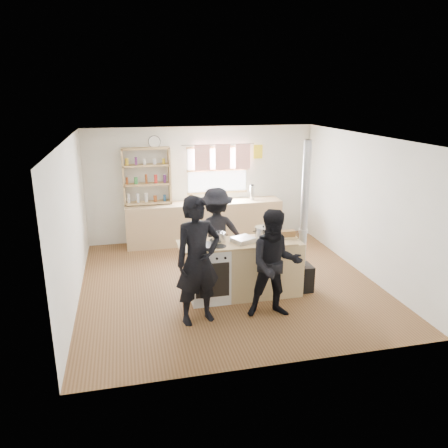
{
  "coord_description": "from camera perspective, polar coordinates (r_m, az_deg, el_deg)",
  "views": [
    {
      "loc": [
        -1.65,
        -6.84,
        3.19
      ],
      "look_at": [
        -0.1,
        -0.1,
        1.1
      ],
      "focal_mm": 35.0,
      "sensor_mm": 36.0,
      "label": 1
    }
  ],
  "objects": [
    {
      "name": "ground",
      "position": [
        7.73,
        0.53,
        -7.6
      ],
      "size": [
        5.0,
        5.0,
        0.01
      ],
      "primitive_type": "cube",
      "color": "brown",
      "rests_on": "ground"
    },
    {
      "name": "cooking_island",
      "position": [
        7.09,
        2.72,
        -5.81
      ],
      "size": [
        1.97,
        0.64,
        0.93
      ],
      "color": "white",
      "rests_on": "ground"
    },
    {
      "name": "person_near_right",
      "position": [
        6.36,
        6.7,
        -5.25
      ],
      "size": [
        0.87,
        0.72,
        1.63
      ],
      "primitive_type": "imported",
      "rotation": [
        0.0,
        0.0,
        -0.14
      ],
      "color": "black",
      "rests_on": "ground"
    },
    {
      "name": "stockpot_stove",
      "position": [
        6.88,
        -0.66,
        -1.69
      ],
      "size": [
        0.22,
        0.22,
        0.18
      ],
      "color": "silver",
      "rests_on": "cooking_island"
    },
    {
      "name": "roast_tray",
      "position": [
        6.88,
        2.52,
        -2.03
      ],
      "size": [
        0.4,
        0.39,
        0.07
      ],
      "color": "silver",
      "rests_on": "cooking_island"
    },
    {
      "name": "person_far",
      "position": [
        7.67,
        -1.05,
        -1.23
      ],
      "size": [
        1.07,
        0.64,
        1.63
      ],
      "primitive_type": "imported",
      "rotation": [
        0.0,
        0.0,
        3.18
      ],
      "color": "black",
      "rests_on": "ground"
    },
    {
      "name": "flue_heater",
      "position": [
        7.3,
        10.16,
        -3.72
      ],
      "size": [
        0.35,
        0.35,
        2.5
      ],
      "color": "black",
      "rests_on": "ground"
    },
    {
      "name": "thermos",
      "position": [
        9.7,
        3.69,
        4.11
      ],
      "size": [
        0.1,
        0.1,
        0.33
      ],
      "primitive_type": "cylinder",
      "color": "silver",
      "rests_on": "back_counter"
    },
    {
      "name": "person_near_left",
      "position": [
        6.14,
        -3.44,
        -4.82
      ],
      "size": [
        0.77,
        0.61,
        1.86
      ],
      "primitive_type": "imported",
      "rotation": [
        0.0,
        0.0,
        0.27
      ],
      "color": "black",
      "rests_on": "ground"
    },
    {
      "name": "back_counter",
      "position": [
        9.61,
        -2.55,
        0.23
      ],
      "size": [
        3.4,
        0.55,
        0.9
      ],
      "primitive_type": "cube",
      "color": "tan",
      "rests_on": "ground"
    },
    {
      "name": "shelving_unit",
      "position": [
        9.35,
        -10.06,
        6.21
      ],
      "size": [
        1.0,
        0.28,
        1.2
      ],
      "color": "tan",
      "rests_on": "back_counter"
    },
    {
      "name": "bread_board",
      "position": [
        7.15,
        8.35,
        -1.38
      ],
      "size": [
        0.29,
        0.21,
        0.12
      ],
      "color": "tan",
      "rests_on": "cooking_island"
    },
    {
      "name": "stockpot_counter",
      "position": [
        7.08,
        5.15,
        -1.08
      ],
      "size": [
        0.28,
        0.28,
        0.21
      ],
      "color": "silver",
      "rests_on": "cooking_island"
    },
    {
      "name": "skillet_greens",
      "position": [
        6.63,
        -2.39,
        -2.87
      ],
      "size": [
        0.46,
        0.46,
        0.05
      ],
      "color": "black",
      "rests_on": "cooking_island"
    }
  ]
}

